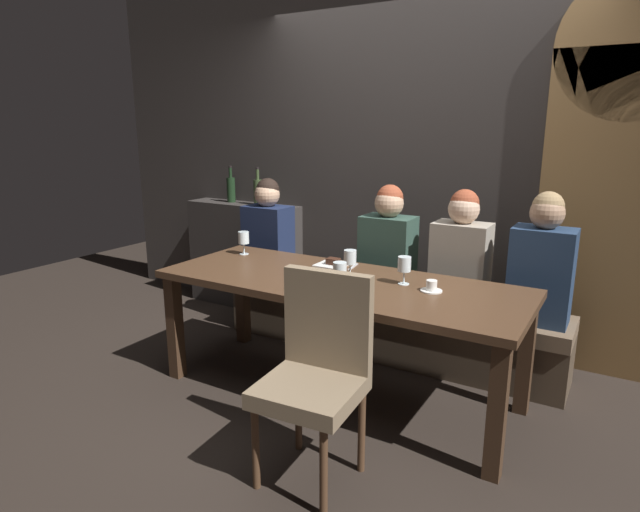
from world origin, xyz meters
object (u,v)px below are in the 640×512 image
object	(u,v)px
wine_bottle_pale_label	(258,191)
wine_glass_far_right	(350,258)
chair_near_side	(317,364)
dining_table	(339,294)
banquette_bench	(385,323)
wine_glass_center_back	(404,265)
diner_near_end	(542,262)
dessert_plate	(332,263)
wine_bottle_dark_red	(231,189)
wine_glass_near_left	(340,271)
fork_on_table	(353,267)
diner_bearded	(388,244)
diner_far_end	(461,253)
wine_glass_end_left	(244,239)
espresso_cup	(431,287)
diner_redhead	(268,230)

from	to	relation	value
wine_bottle_pale_label	wine_glass_far_right	bearing A→B (deg)	-33.88
chair_near_side	wine_bottle_pale_label	size ratio (longest dim) A/B	3.01
dining_table	wine_glass_far_right	distance (m)	0.23
banquette_bench	wine_glass_center_back	xyz separation A→B (m)	(0.37, -0.59, 0.62)
diner_near_end	dessert_plate	xyz separation A→B (m)	(-1.22, -0.43, -0.08)
wine_bottle_dark_red	wine_glass_near_left	bearing A→B (deg)	-34.53
wine_bottle_dark_red	fork_on_table	bearing A→B (deg)	-24.85
chair_near_side	wine_bottle_dark_red	bearing A→B (deg)	138.14
diner_bearded	wine_glass_far_right	size ratio (longest dim) A/B	4.82
diner_far_end	wine_bottle_dark_red	xyz separation A→B (m)	(-2.21, 0.34, 0.25)
diner_near_end	wine_glass_near_left	size ratio (longest dim) A/B	4.92
banquette_bench	wine_glass_near_left	distance (m)	1.09
banquette_bench	chair_near_side	world-z (taller)	chair_near_side
diner_far_end	wine_bottle_dark_red	distance (m)	2.25
wine_glass_center_back	wine_glass_far_right	xyz separation A→B (m)	(-0.34, -0.01, 0.00)
wine_glass_end_left	wine_glass_far_right	size ratio (longest dim) A/B	1.00
wine_glass_center_back	wine_glass_near_left	bearing A→B (deg)	-130.81
wine_glass_near_left	fork_on_table	world-z (taller)	wine_glass_near_left
diner_bearded	wine_glass_far_right	world-z (taller)	diner_bearded
diner_bearded	diner_far_end	bearing A→B (deg)	3.15
diner_far_end	diner_bearded	bearing A→B (deg)	-176.85
wine_glass_end_left	wine_glass_far_right	xyz separation A→B (m)	(0.91, -0.11, 0.00)
banquette_bench	espresso_cup	size ratio (longest dim) A/B	20.83
diner_far_end	espresso_cup	bearing A→B (deg)	-87.41
banquette_bench	wine_bottle_dark_red	size ratio (longest dim) A/B	7.67
dining_table	dessert_plate	size ratio (longest dim) A/B	11.58
dessert_plate	chair_near_side	bearing A→B (deg)	-64.10
diner_bearded	wine_glass_end_left	world-z (taller)	diner_bearded
diner_bearded	diner_near_end	xyz separation A→B (m)	(1.01, 0.00, 0.01)
wine_glass_near_left	wine_glass_far_right	size ratio (longest dim) A/B	1.00
dining_table	wine_glass_end_left	xyz separation A→B (m)	(-0.89, 0.21, 0.20)
espresso_cup	fork_on_table	size ratio (longest dim) A/B	0.71
banquette_bench	diner_bearded	distance (m)	0.60
diner_near_end	dessert_plate	bearing A→B (deg)	-160.65
dessert_plate	diner_near_end	bearing A→B (deg)	19.35
banquette_bench	diner_near_end	size ratio (longest dim) A/B	3.10
wine_bottle_dark_red	fork_on_table	xyz separation A→B (m)	(1.64, -0.76, -0.33)
espresso_cup	diner_near_end	bearing A→B (deg)	52.96
dessert_plate	fork_on_table	xyz separation A→B (m)	(0.14, 0.03, -0.01)
dining_table	diner_far_end	size ratio (longest dim) A/B	2.80
chair_near_side	fork_on_table	size ratio (longest dim) A/B	5.76
wine_bottle_pale_label	fork_on_table	size ratio (longest dim) A/B	1.92
wine_glass_near_left	espresso_cup	xyz separation A→B (m)	(0.44, 0.25, -0.09)
wine_glass_center_back	diner_redhead	bearing A→B (deg)	157.29
espresso_cup	fork_on_table	xyz separation A→B (m)	(-0.61, 0.23, -0.02)
wine_glass_far_right	fork_on_table	xyz separation A→B (m)	(-0.08, 0.20, -0.11)
diner_far_end	wine_glass_near_left	size ratio (longest dim) A/B	4.80
wine_bottle_dark_red	wine_glass_far_right	bearing A→B (deg)	-29.09
chair_near_side	wine_glass_center_back	size ratio (longest dim) A/B	5.98
espresso_cup	dessert_plate	size ratio (longest dim) A/B	0.63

